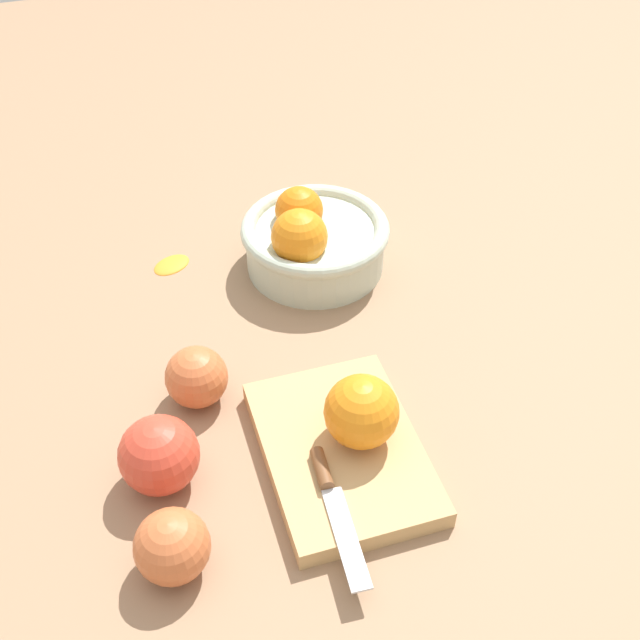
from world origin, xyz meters
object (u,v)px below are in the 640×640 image
Objects in this scene: knife at (330,497)px; apple_front_center at (197,377)px; apple_front_right at (172,546)px; cutting_board at (342,451)px; orange_on_board at (361,412)px; apple_front_right_2 at (159,455)px; bowl at (312,239)px.

knife is 2.26× the size of apple_front_center.
apple_front_right is 1.02× the size of apple_front_center.
cutting_board is 3.16× the size of apple_front_right.
orange_on_board is 0.95× the size of apple_front_right_2.
knife is at bearing -27.73° from cutting_board.
bowl is 0.26m from apple_front_center.
apple_front_center is at bearing -129.12° from orange_on_board.
knife is at bearing -38.97° from orange_on_board.
apple_front_right is at bearing -16.35° from apple_front_center.
orange_on_board reaches higher than cutting_board.
apple_front_center is (-0.12, -0.13, 0.02)m from cutting_board.
apple_front_right reaches higher than cutting_board.
bowl is at bearing 166.15° from knife.
apple_front_right_2 reaches higher than knife.
knife is (0.37, -0.09, -0.02)m from bowl.
apple_front_right_2 is (-0.10, 0.00, 0.01)m from apple_front_right.
knife is 2.22× the size of apple_front_right.
bowl reaches higher than orange_on_board.
apple_front_right_2 reaches higher than apple_front_center.
orange_on_board is at bearing 84.02° from apple_front_right_2.
cutting_board is 2.91× the size of orange_on_board.
bowl reaches higher than cutting_board.
orange_on_board is 0.09m from knife.
bowl is 0.39m from knife.
knife is 0.15m from apple_front_right.
orange_on_board reaches higher than apple_front_center.
orange_on_board is 1.09× the size of apple_front_right.
cutting_board is 1.43× the size of knife.
bowl reaches higher than apple_front_center.
bowl is 1.23× the size of knife.
bowl is 0.32m from cutting_board.
apple_front_right_2 is 1.17× the size of apple_front_center.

